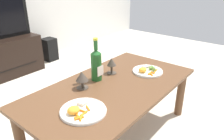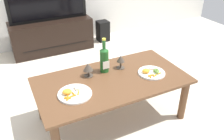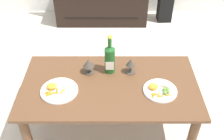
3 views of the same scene
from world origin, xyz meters
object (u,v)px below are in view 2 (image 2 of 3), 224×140
at_px(floor_speaker, 103,31).
at_px(goblet_left, 88,68).
at_px(tv_stand, 52,36).
at_px(dinner_plate_right, 151,72).
at_px(wine_bottle, 104,59).
at_px(dinner_plate_left, 74,93).
at_px(goblet_right, 121,60).
at_px(dining_table, 112,86).
at_px(tv_screen, 48,2).

distance_m(floor_speaker, goblet_left, 1.93).
relative_size(tv_stand, dinner_plate_right, 4.67).
distance_m(wine_bottle, dinner_plate_right, 0.46).
distance_m(goblet_left, dinner_plate_right, 0.59).
relative_size(floor_speaker, goblet_left, 2.59).
relative_size(tv_stand, floor_speaker, 3.53).
xyz_separation_m(floor_speaker, dinner_plate_left, (-1.11, -1.89, 0.30)).
distance_m(tv_stand, goblet_right, 1.71).
relative_size(dining_table, wine_bottle, 4.06).
bearing_deg(goblet_left, dinner_plate_right, -22.14).
bearing_deg(tv_stand, goblet_left, -91.65).
xyz_separation_m(goblet_right, dinner_plate_right, (0.21, -0.22, -0.08)).
height_order(dining_table, tv_stand, tv_stand).
bearing_deg(goblet_left, tv_screen, 88.35).
relative_size(dining_table, goblet_right, 10.00).
height_order(floor_speaker, dinner_plate_left, dinner_plate_left).
bearing_deg(goblet_left, dinner_plate_left, -134.40).
distance_m(tv_stand, dinner_plate_right, 1.95).
height_order(dining_table, dinner_plate_left, dinner_plate_left).
bearing_deg(goblet_right, dinner_plate_right, -46.69).
height_order(goblet_right, dinner_plate_right, goblet_right).
distance_m(dining_table, wine_bottle, 0.26).
bearing_deg(wine_bottle, dinner_plate_left, -148.46).
bearing_deg(floor_speaker, tv_stand, 178.84).
distance_m(dining_table, floor_speaker, 1.97).
height_order(tv_stand, dinner_plate_left, dinner_plate_left).
xyz_separation_m(floor_speaker, wine_bottle, (-0.73, -1.66, 0.42)).
bearing_deg(dinner_plate_right, dining_table, 168.59).
bearing_deg(dining_table, wine_bottle, 90.43).
relative_size(floor_speaker, goblet_right, 2.48).
bearing_deg(dinner_plate_right, goblet_right, 133.31).
xyz_separation_m(wine_bottle, dinner_plate_left, (-0.38, -0.23, -0.12)).
distance_m(dining_table, goblet_right, 0.27).
relative_size(tv_screen, floor_speaker, 3.33).
bearing_deg(dining_table, floor_speaker, 68.09).
xyz_separation_m(dining_table, dinner_plate_left, (-0.38, -0.07, 0.08)).
bearing_deg(dinner_plate_left, tv_screen, 82.08).
relative_size(dining_table, dinner_plate_left, 4.85).
distance_m(tv_screen, goblet_right, 1.69).
bearing_deg(goblet_left, dining_table, -40.76).
height_order(tv_screen, goblet_left, tv_screen).
xyz_separation_m(goblet_right, dinner_plate_left, (-0.55, -0.22, -0.08)).
relative_size(wine_bottle, dinner_plate_left, 1.19).
bearing_deg(tv_screen, floor_speaker, 1.09).
bearing_deg(goblet_left, tv_stand, 88.35).
bearing_deg(wine_bottle, tv_stand, 94.14).
bearing_deg(floor_speaker, dinner_plate_left, -122.56).
bearing_deg(goblet_right, goblet_left, 180.00).
bearing_deg(dinner_plate_left, floor_speaker, 59.54).
distance_m(floor_speaker, wine_bottle, 1.86).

